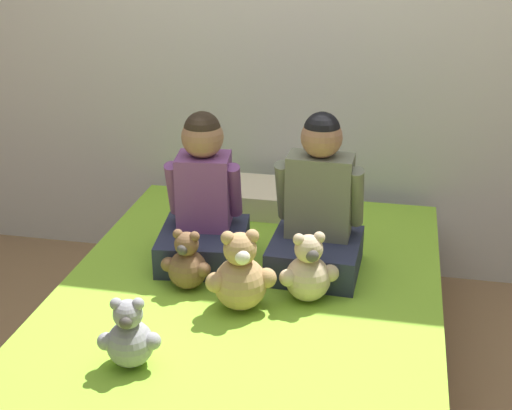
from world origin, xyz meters
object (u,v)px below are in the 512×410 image
child_on_right (318,213)px  teddy_bear_at_foot_of_bed (130,337)px  teddy_bear_held_by_left_child (187,264)px  teddy_bear_held_by_right_child (308,272)px  bed (246,342)px  pillow_at_headboard (283,199)px  teddy_bear_between_children (240,276)px  child_on_left (204,204)px

child_on_right → teddy_bear_at_foot_of_bed: child_on_right is taller
teddy_bear_held_by_left_child → teddy_bear_held_by_right_child: size_ratio=0.88×
teddy_bear_held_by_left_child → teddy_bear_held_by_right_child: 0.45m
bed → pillow_at_headboard: 0.83m
pillow_at_headboard → child_on_right: bearing=-67.1°
teddy_bear_between_children → pillow_at_headboard: teddy_bear_between_children is taller
bed → pillow_at_headboard: (0.00, 0.79, 0.26)m
teddy_bear_held_by_right_child → pillow_at_headboard: bearing=82.1°
teddy_bear_held_by_left_child → teddy_bear_held_by_right_child: bearing=6.9°
child_on_right → pillow_at_headboard: 0.60m
teddy_bear_between_children → pillow_at_headboard: 0.89m
child_on_left → child_on_right: bearing=-7.0°
child_on_right → teddy_bear_held_by_right_child: 0.28m
child_on_left → teddy_bear_at_foot_of_bed: 0.76m
teddy_bear_held_by_right_child → bed: bearing=159.3°
teddy_bear_held_by_left_child → teddy_bear_between_children: teddy_bear_between_children is taller
teddy_bear_at_foot_of_bed → teddy_bear_between_children: bearing=44.8°
teddy_bear_held_by_right_child → pillow_at_headboard: teddy_bear_held_by_right_child is taller
child_on_left → child_on_right: 0.45m
teddy_bear_held_by_left_child → pillow_at_headboard: 0.81m
bed → teddy_bear_between_children: 0.35m
bed → teddy_bear_between_children: bearing=-89.4°
teddy_bear_between_children → pillow_at_headboard: (-0.00, 0.88, -0.07)m
child_on_left → teddy_bear_held_by_right_child: bearing=-35.6°
child_on_left → teddy_bear_held_by_right_child: size_ratio=2.28×
teddy_bear_between_children → teddy_bear_at_foot_of_bed: 0.47m
teddy_bear_held_by_right_child → teddy_bear_at_foot_of_bed: size_ratio=1.12×
bed → teddy_bear_held_by_right_child: (0.22, 0.01, 0.32)m
teddy_bear_between_children → pillow_at_headboard: size_ratio=0.63×
teddy_bear_at_foot_of_bed → child_on_right: bearing=45.0°
teddy_bear_held_by_right_child → pillow_at_headboard: (-0.22, 0.78, -0.06)m
teddy_bear_held_by_right_child → teddy_bear_at_foot_of_bed: teddy_bear_held_by_right_child is taller
bed → child_on_right: size_ratio=3.14×
teddy_bear_at_foot_of_bed → pillow_at_headboard: bearing=66.4°
teddy_bear_held_by_left_child → teddy_bear_between_children: bearing=-17.8°
teddy_bear_held_by_left_child → teddy_bear_at_foot_of_bed: (-0.03, -0.50, 0.00)m
teddy_bear_held_by_left_child → child_on_right: bearing=35.5°
bed → teddy_bear_held_by_right_child: 0.39m
child_on_left → teddy_bear_held_by_left_child: size_ratio=2.58×
bed → teddy_bear_between_children: teddy_bear_between_children is taller
teddy_bear_held_by_right_child → teddy_bear_at_foot_of_bed: (-0.48, -0.50, -0.01)m
teddy_bear_held_by_right_child → teddy_bear_between_children: teddy_bear_between_children is taller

